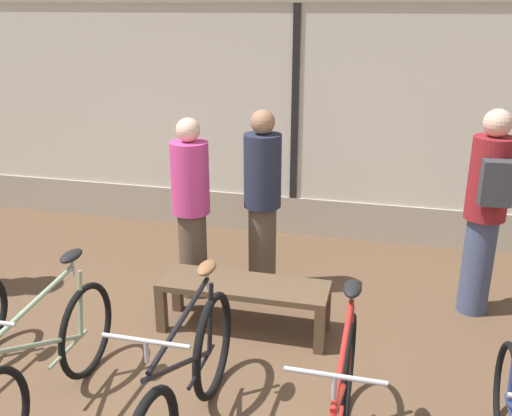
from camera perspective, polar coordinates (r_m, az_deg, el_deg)
The scene contains 7 objects.
shop_back_wall at distance 6.42m, azimuth 4.00°, elevation 11.19°, with size 12.00×0.08×3.20m.
bicycle_left at distance 4.04m, azimuth -20.34°, elevation -14.68°, with size 0.46×1.76×1.03m.
bicycle_center at distance 3.63m, azimuth -6.98°, elevation -17.48°, with size 0.46×1.81×1.05m.
display_bench at distance 4.74m, azimuth -1.25°, elevation -8.35°, with size 1.40×0.44×0.44m.
customer_near_rack at distance 5.14m, azimuth 22.01°, elevation 0.01°, with size 0.36×0.50×1.81m.
customer_by_window at distance 5.15m, azimuth -6.50°, elevation 0.24°, with size 0.42×0.42×1.68m.
customer_mid_floor at distance 5.20m, azimuth 0.65°, elevation 0.91°, with size 0.47×0.47×1.73m.
Camera 1 is at (1.10, -2.77, 2.59)m, focal length 40.00 mm.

